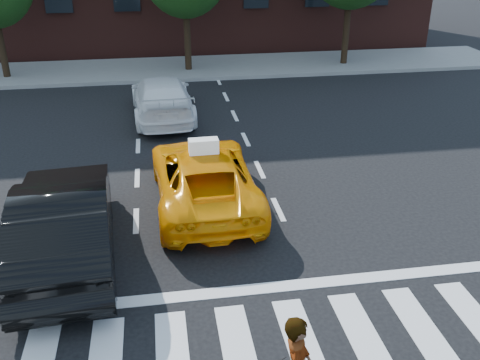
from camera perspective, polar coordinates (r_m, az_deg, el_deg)
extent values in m
plane|color=black|center=(8.48, -0.01, -18.45)|extent=(120.00, 120.00, 0.00)
cube|color=silver|center=(8.48, -0.01, -18.42)|extent=(13.00, 2.40, 0.01)
cube|color=silver|center=(9.67, -1.56, -11.86)|extent=(12.00, 0.30, 0.01)
cube|color=slate|center=(24.23, -6.78, 11.74)|extent=(30.00, 4.00, 0.15)
cylinder|color=black|center=(24.15, -24.20, 13.45)|extent=(0.28, 0.28, 3.25)
cylinder|color=black|center=(23.41, -5.66, 15.55)|extent=(0.28, 0.28, 3.55)
cylinder|color=black|center=(24.82, 11.33, 16.14)|extent=(0.28, 0.28, 3.85)
imported|color=orange|center=(12.25, -3.89, 0.40)|extent=(2.33, 4.86, 1.34)
imported|color=black|center=(10.69, -18.19, -4.17)|extent=(2.10, 5.02, 1.61)
imported|color=white|center=(18.02, -8.32, 8.69)|extent=(2.13, 4.79, 1.37)
cube|color=white|center=(11.73, -3.91, 3.63)|extent=(0.66, 0.29, 0.32)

